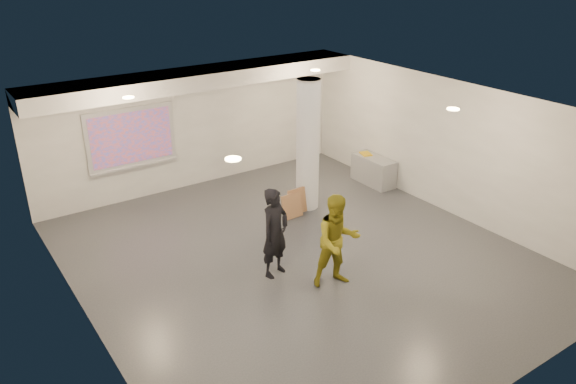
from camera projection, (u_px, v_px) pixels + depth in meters
floor at (300, 257)px, 11.00m from camera, size 8.00×9.00×0.01m
ceiling at (301, 108)px, 9.78m from camera, size 8.00×9.00×0.01m
wall_back at (194, 127)px, 13.78m from camera, size 8.00×0.01×3.00m
wall_front at (510, 305)px, 7.00m from camera, size 8.00×0.01×3.00m
wall_left at (81, 247)px, 8.32m from camera, size 0.01×9.00×3.00m
wall_right at (446, 147)px, 12.46m from camera, size 0.01×9.00×3.00m
soffit_band at (200, 78)px, 12.83m from camera, size 8.00×1.10×0.36m
downlight_nw at (128, 97)px, 10.54m from camera, size 0.22×0.22×0.02m
downlight_ne at (315, 70)px, 12.81m from camera, size 0.22×0.22×0.02m
downlight_sw at (233, 159)px, 7.52m from camera, size 0.22×0.22×0.02m
downlight_se at (453, 109)px, 9.80m from camera, size 0.22×0.22×0.02m
column at (308, 146)px, 12.52m from camera, size 0.52×0.52×3.00m
projection_screen at (131, 138)px, 12.91m from camera, size 2.10×0.13×1.42m
credenza at (373, 170)px, 14.26m from camera, size 0.51×1.20×0.70m
postit_pad at (366, 154)px, 14.32m from camera, size 0.33×0.38×0.03m
cardboard_back at (298, 201)px, 12.68m from camera, size 0.56×0.12×0.61m
cardboard_front at (292, 206)px, 12.49m from camera, size 0.51×0.20×0.56m
woman at (275, 233)px, 10.11m from camera, size 0.71×0.57×1.70m
man at (337, 241)px, 9.81m from camera, size 0.99×0.87×1.73m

